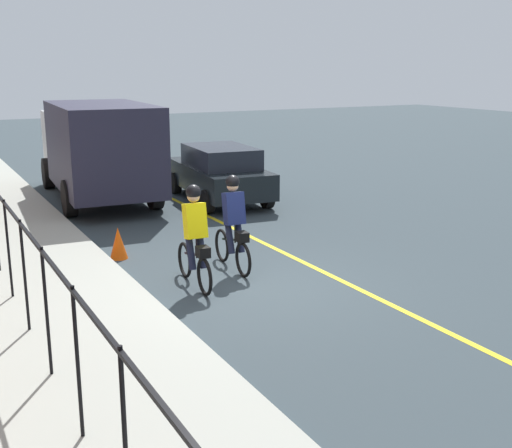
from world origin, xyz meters
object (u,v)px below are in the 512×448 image
patrol_sedan (219,172)px  box_truck_background (97,146)px  cyclist_lead (195,237)px  cyclist_follow (234,224)px  traffic_cone_near (118,243)px

patrol_sedan → box_truck_background: 3.54m
cyclist_lead → cyclist_follow: 1.17m
patrol_sedan → traffic_cone_near: 5.97m
box_truck_background → cyclist_follow: bearing=-172.5°
patrol_sedan → traffic_cone_near: size_ratio=7.08×
cyclist_lead → box_truck_background: 8.34m
traffic_cone_near → cyclist_follow: bearing=-136.3°
cyclist_follow → cyclist_lead: bearing=122.6°
patrol_sedan → traffic_cone_near: bearing=140.2°
cyclist_lead → traffic_cone_near: size_ratio=2.84×
cyclist_lead → patrol_sedan: cyclist_lead is taller
cyclist_follow → patrol_sedan: (5.98, -2.52, -0.09)m
cyclist_lead → traffic_cone_near: (2.34, 0.68, -0.59)m
cyclist_follow → box_truck_background: bearing=7.2°
patrol_sedan → box_truck_background: (1.76, 2.98, 0.73)m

